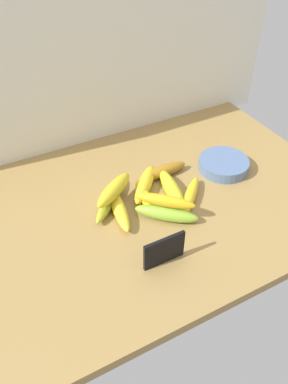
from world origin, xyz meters
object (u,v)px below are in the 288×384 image
at_px(banana_2, 172,190).
at_px(banana_8, 165,201).
at_px(banana_3, 189,199).
at_px(banana_4, 145,184).
at_px(fruit_bowl, 224,164).
at_px(banana_6, 146,198).
at_px(chalkboard_sign, 164,251).
at_px(banana_1, 166,214).
at_px(banana_0, 118,208).
at_px(banana_9, 114,190).
at_px(banana_5, 110,199).
at_px(banana_7, 163,171).

distance_m(banana_2, banana_8, 0.10).
distance_m(banana_3, banana_4, 0.14).
bearing_deg(banana_2, fruit_bowl, 9.45).
bearing_deg(banana_3, banana_8, -171.08).
relative_size(banana_6, banana_8, 0.94).
relative_size(chalkboard_sign, banana_1, 0.62).
bearing_deg(banana_0, banana_9, 81.59).
xyz_separation_m(fruit_bowl, banana_0, (-0.38, -0.03, 0.00)).
bearing_deg(chalkboard_sign, fruit_bowl, 33.46).
height_order(chalkboard_sign, banana_9, chalkboard_sign).
bearing_deg(banana_0, banana_6, 0.46).
bearing_deg(banana_8, banana_5, 133.48).
height_order(banana_3, banana_9, banana_9).
bearing_deg(chalkboard_sign, banana_4, 71.64).
bearing_deg(banana_9, chalkboard_sign, -85.61).
height_order(banana_1, banana_9, banana_9).
xyz_separation_m(chalkboard_sign, banana_7, (0.17, 0.30, -0.02)).
height_order(chalkboard_sign, banana_7, chalkboard_sign).
distance_m(banana_1, banana_8, 0.04).
relative_size(fruit_bowl, banana_3, 0.79).
bearing_deg(banana_1, banana_8, 85.61).
relative_size(banana_2, banana_7, 1.15).
bearing_deg(chalkboard_sign, banana_5, 96.74).
bearing_deg(banana_5, banana_7, 11.37).
bearing_deg(banana_2, chalkboard_sign, -125.84).
bearing_deg(banana_4, fruit_bowl, -5.62).
distance_m(banana_0, banana_7, 0.21).
height_order(banana_0, banana_9, banana_9).
bearing_deg(banana_4, banana_5, -176.20).
bearing_deg(banana_3, banana_2, 118.83).
bearing_deg(banana_3, banana_7, 92.22).
bearing_deg(banana_8, banana_4, 87.34).
bearing_deg(banana_3, banana_5, 152.94).
height_order(fruit_bowl, banana_2, banana_2).
distance_m(banana_2, banana_6, 0.08).
height_order(banana_0, banana_6, banana_0).
bearing_deg(chalkboard_sign, banana_0, 96.59).
relative_size(banana_1, banana_6, 1.12).
bearing_deg(banana_6, chalkboard_sign, -106.54).
relative_size(banana_4, banana_9, 1.11).
bearing_deg(banana_1, banana_5, 130.38).
height_order(banana_1, banana_7, banana_1).
relative_size(chalkboard_sign, banana_8, 0.65).
bearing_deg(banana_9, banana_8, -47.40).
relative_size(fruit_bowl, banana_8, 0.94).
height_order(banana_2, banana_9, banana_9).
bearing_deg(banana_3, banana_4, 127.40).
xyz_separation_m(fruit_bowl, banana_4, (-0.27, 0.03, 0.00)).
bearing_deg(banana_2, banana_4, 133.06).
xyz_separation_m(fruit_bowl, banana_6, (-0.30, -0.03, -0.00)).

